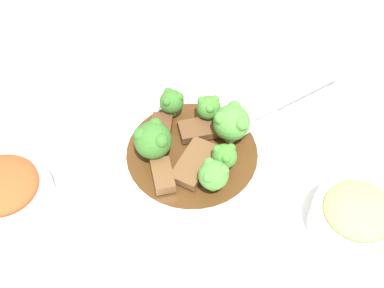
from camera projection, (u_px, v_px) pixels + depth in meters
ground_plane at (192, 159)px, 0.74m from camera, size 4.00×4.00×0.00m
main_plate at (192, 155)px, 0.73m from camera, size 0.29×0.29×0.02m
beef_strip_0 at (163, 175)px, 0.69m from camera, size 0.05×0.03×0.02m
beef_strip_1 at (199, 129)px, 0.74m from camera, size 0.04×0.06×0.01m
beef_strip_2 at (161, 129)px, 0.74m from camera, size 0.05×0.04×0.01m
beef_strip_3 at (197, 163)px, 0.71m from camera, size 0.08×0.07×0.01m
broccoli_floret_0 at (209, 107)px, 0.74m from camera, size 0.03×0.03×0.04m
broccoli_floret_1 at (232, 122)px, 0.71m from camera, size 0.05×0.05×0.06m
broccoli_floret_2 at (213, 175)px, 0.67m from camera, size 0.04×0.04×0.05m
broccoli_floret_3 at (224, 156)px, 0.69m from camera, size 0.03×0.03×0.04m
broccoli_floret_4 at (153, 140)px, 0.70m from camera, size 0.05×0.05×0.06m
broccoli_floret_5 at (172, 101)px, 0.75m from camera, size 0.03×0.03×0.04m
serving_spoon at (248, 120)px, 0.75m from camera, size 0.12×0.21×0.01m
side_bowl_kimchi at (5, 192)px, 0.67m from camera, size 0.12×0.12×0.06m
side_bowl_appetizer at (356, 217)px, 0.65m from camera, size 0.11×0.11×0.06m
sauce_dish at (154, 46)px, 0.87m from camera, size 0.08×0.08×0.01m
paper_napkin at (292, 83)px, 0.83m from camera, size 0.12×0.12×0.01m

